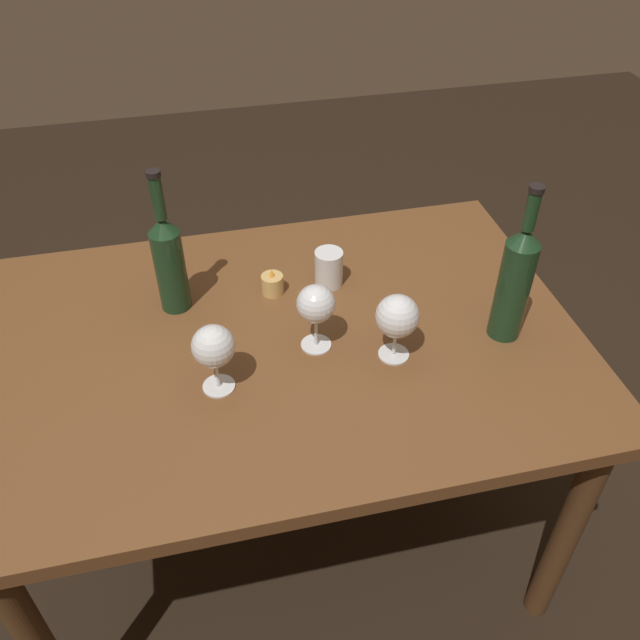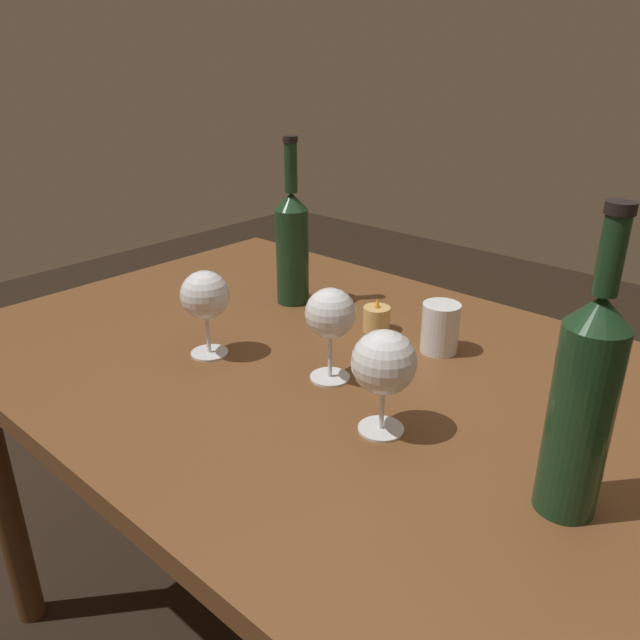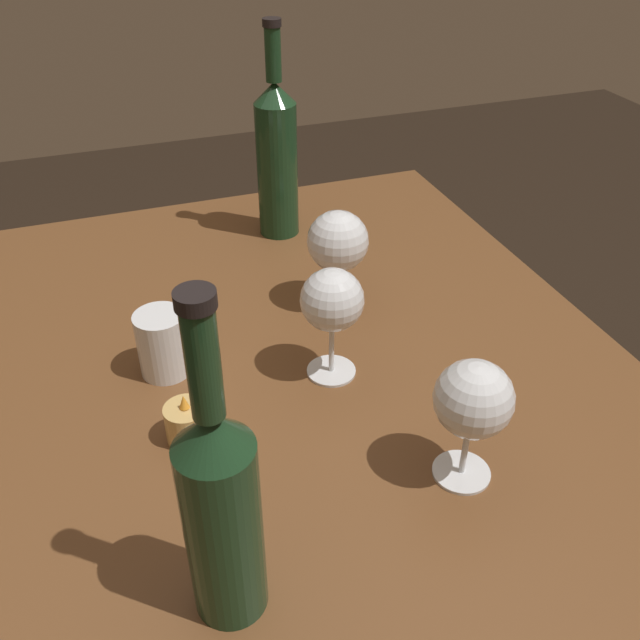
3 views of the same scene
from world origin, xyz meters
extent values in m
plane|color=black|center=(0.00, 0.00, 0.00)|extent=(6.00, 6.00, 0.00)
cube|color=brown|center=(0.00, 0.00, 0.72)|extent=(1.30, 0.90, 0.04)
cylinder|color=#50311A|center=(0.58, -0.38, 0.35)|extent=(0.06, 0.06, 0.70)
cylinder|color=#50311A|center=(-0.58, 0.38, 0.35)|extent=(0.06, 0.06, 0.70)
cylinder|color=#50311A|center=(0.58, 0.38, 0.35)|extent=(0.06, 0.06, 0.70)
cylinder|color=white|center=(0.22, -0.11, 0.74)|extent=(0.07, 0.07, 0.00)
cylinder|color=white|center=(0.22, -0.11, 0.78)|extent=(0.01, 0.01, 0.07)
sphere|color=white|center=(0.22, -0.11, 0.85)|extent=(0.09, 0.09, 0.09)
cylinder|color=beige|center=(0.22, -0.11, 0.84)|extent=(0.07, 0.07, 0.02)
cylinder|color=white|center=(0.06, -0.04, 0.74)|extent=(0.07, 0.07, 0.00)
cylinder|color=white|center=(0.06, -0.04, 0.78)|extent=(0.01, 0.01, 0.08)
sphere|color=white|center=(0.06, -0.04, 0.86)|extent=(0.08, 0.08, 0.08)
cylinder|color=beige|center=(0.06, -0.04, 0.85)|extent=(0.06, 0.06, 0.02)
cylinder|color=white|center=(-0.15, -0.12, 0.74)|extent=(0.07, 0.07, 0.00)
cylinder|color=white|center=(-0.15, -0.12, 0.78)|extent=(0.01, 0.01, 0.07)
sphere|color=white|center=(-0.15, -0.12, 0.85)|extent=(0.09, 0.09, 0.09)
cylinder|color=beige|center=(-0.15, -0.12, 0.85)|extent=(0.07, 0.07, 0.02)
cylinder|color=#19381E|center=(-0.22, 0.16, 0.84)|extent=(0.07, 0.07, 0.20)
cone|color=#19381E|center=(-0.22, 0.16, 0.96)|extent=(0.07, 0.07, 0.03)
cylinder|color=#19381E|center=(-0.22, 0.16, 1.02)|extent=(0.03, 0.03, 0.10)
cylinder|color=black|center=(-0.22, 0.16, 1.08)|extent=(0.03, 0.03, 0.01)
cylinder|color=#19381E|center=(0.48, -0.09, 0.86)|extent=(0.07, 0.07, 0.23)
cone|color=#19381E|center=(0.48, -0.09, 0.99)|extent=(0.07, 0.07, 0.03)
cylinder|color=#19381E|center=(0.48, -0.09, 1.05)|extent=(0.03, 0.03, 0.08)
cylinder|color=black|center=(0.48, -0.09, 1.10)|extent=(0.03, 0.03, 0.01)
cylinder|color=white|center=(0.14, 0.17, 0.79)|extent=(0.07, 0.07, 0.09)
cylinder|color=silver|center=(0.14, 0.17, 0.77)|extent=(0.06, 0.06, 0.05)
cylinder|color=#DBB266|center=(0.01, 0.16, 0.76)|extent=(0.05, 0.05, 0.05)
cylinder|color=white|center=(0.01, 0.16, 0.76)|extent=(0.04, 0.04, 0.03)
cone|color=#F99E2D|center=(0.01, 0.16, 0.80)|extent=(0.01, 0.01, 0.02)
camera|label=1|loc=(-0.16, -1.07, 1.72)|focal=37.39mm
camera|label=2|loc=(0.66, -0.72, 1.24)|focal=34.78mm
camera|label=3|loc=(-0.61, 0.21, 1.33)|focal=38.77mm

